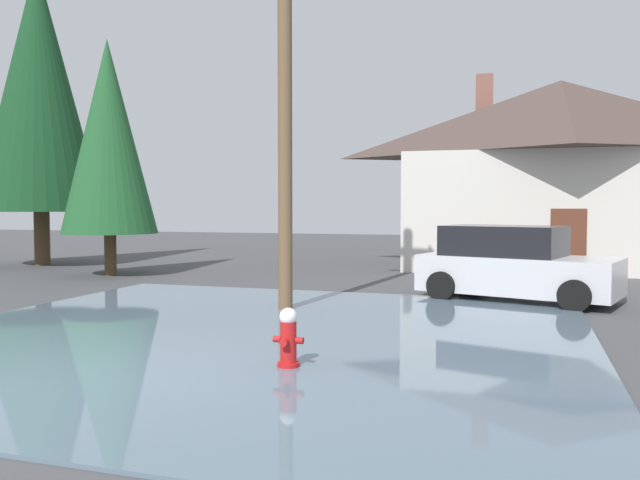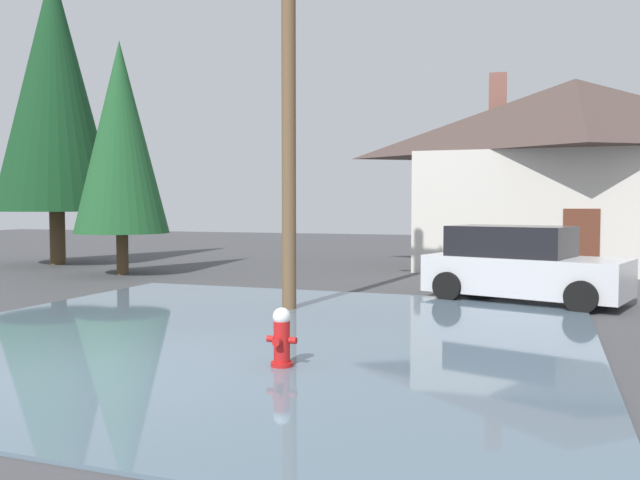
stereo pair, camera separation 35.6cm
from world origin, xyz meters
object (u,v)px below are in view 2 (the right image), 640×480
Objects in this scene: fire_hydrant at (282,339)px; pine_tree_mid_left at (121,138)px; house at (573,171)px; parked_car at (521,266)px; utility_pole at (289,61)px; pine_tree_tall_left at (54,90)px.

pine_tree_mid_left reaches higher than fire_hydrant.
house is at bearing 75.66° from fire_hydrant.
parked_car is at bearing 69.88° from fire_hydrant.
pine_tree_mid_left is at bearing 148.02° from utility_pole.
utility_pole reaches higher than house.
pine_tree_tall_left is at bearing 140.32° from fire_hydrant.
house is 1.04× the size of pine_tree_tall_left.
fire_hydrant is 0.11× the size of pine_tree_mid_left.
utility_pole is 8.64m from pine_tree_mid_left.
fire_hydrant is at bearing -68.96° from utility_pole.
house is at bearing 63.15° from utility_pole.
fire_hydrant is 7.63m from parked_car.
pine_tree_tall_left reaches higher than parked_car.
house is at bearing 80.98° from parked_car.
fire_hydrant is 0.08× the size of utility_pole.
utility_pole reaches higher than parked_car.
utility_pole is 0.90× the size of pine_tree_tall_left.
pine_tree_mid_left is (4.36, -2.18, -2.05)m from pine_tree_tall_left.
pine_tree_tall_left is 1.50× the size of pine_tree_mid_left.
parked_car is (4.28, 2.84, -4.11)m from utility_pole.
fire_hydrant is 13.15m from pine_tree_mid_left.
utility_pole reaches higher than fire_hydrant.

